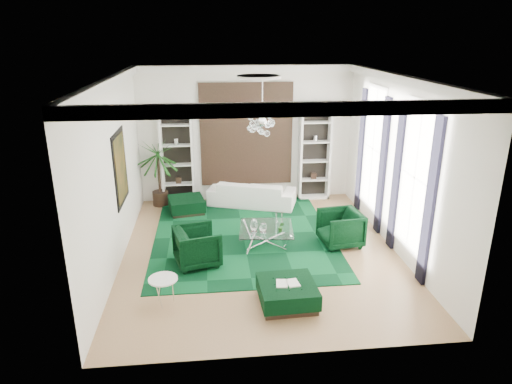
{
  "coord_description": "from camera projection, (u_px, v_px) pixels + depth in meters",
  "views": [
    {
      "loc": [
        -1.04,
        -9.14,
        4.62
      ],
      "look_at": [
        -0.04,
        0.5,
        1.22
      ],
      "focal_mm": 32.0,
      "sensor_mm": 36.0,
      "label": 1
    }
  ],
  "objects": [
    {
      "name": "curtain_far_b",
      "position": [
        361.0,
        151.0,
        12.09
      ],
      "size": [
        0.07,
        0.3,
        3.25
      ],
      "primitive_type": "cube",
      "color": "black",
      "rests_on": "floor"
    },
    {
      "name": "wall_front",
      "position": [
        289.0,
        241.0,
        6.29
      ],
      "size": [
        6.0,
        0.02,
        3.8
      ],
      "primitive_type": "cube",
      "color": "white",
      "rests_on": "ground"
    },
    {
      "name": "wall_left",
      "position": [
        114.0,
        174.0,
        9.28
      ],
      "size": [
        0.02,
        7.0,
        3.8
      ],
      "primitive_type": "cube",
      "color": "white",
      "rests_on": "ground"
    },
    {
      "name": "book",
      "position": [
        287.0,
        283.0,
        8.09
      ],
      "size": [
        0.42,
        0.28,
        0.03
      ],
      "primitive_type": "cube",
      "color": "white",
      "rests_on": "ottoman_front"
    },
    {
      "name": "wall_right",
      "position": [
        398.0,
        165.0,
        9.87
      ],
      "size": [
        0.02,
        7.0,
        3.8
      ],
      "primitive_type": "cube",
      "color": "white",
      "rests_on": "ground"
    },
    {
      "name": "ottoman_front",
      "position": [
        287.0,
        293.0,
        8.17
      ],
      "size": [
        1.04,
        1.04,
        0.4
      ],
      "primitive_type": "cube",
      "rotation": [
        0.0,
        0.0,
        0.04
      ],
      "color": "black",
      "rests_on": "floor"
    },
    {
      "name": "sofa",
      "position": [
        252.0,
        193.0,
        12.8
      ],
      "size": [
        2.57,
        1.63,
        0.7
      ],
      "primitive_type": "imported",
      "rotation": [
        0.0,
        0.0,
        2.83
      ],
      "color": "white",
      "rests_on": "floor"
    },
    {
      "name": "rug",
      "position": [
        243.0,
        235.0,
        10.97
      ],
      "size": [
        4.2,
        5.0,
        0.02
      ],
      "primitive_type": "cube",
      "color": "black",
      "rests_on": "floor"
    },
    {
      "name": "table_plant",
      "position": [
        281.0,
        227.0,
        10.13
      ],
      "size": [
        0.15,
        0.13,
        0.24
      ],
      "primitive_type": "imported",
      "rotation": [
        0.0,
        0.0,
        -0.16
      ],
      "color": "#194F16",
      "rests_on": "coffee_table"
    },
    {
      "name": "window_far",
      "position": [
        373.0,
        149.0,
        11.28
      ],
      "size": [
        0.03,
        1.1,
        2.9
      ],
      "primitive_type": "cube",
      "color": "white",
      "rests_on": "wall_right"
    },
    {
      "name": "ceiling",
      "position": [
        260.0,
        76.0,
        8.95
      ],
      "size": [
        6.0,
        7.0,
        0.02
      ],
      "primitive_type": "cube",
      "color": "white",
      "rests_on": "ground"
    },
    {
      "name": "painting",
      "position": [
        121.0,
        168.0,
        9.87
      ],
      "size": [
        0.04,
        1.3,
        1.6
      ],
      "primitive_type": "cube",
      "color": "black",
      "rests_on": "wall_left"
    },
    {
      "name": "side_table",
      "position": [
        164.0,
        291.0,
        8.14
      ],
      "size": [
        0.54,
        0.54,
        0.5
      ],
      "primitive_type": "cylinder",
      "rotation": [
        0.0,
        0.0,
        0.04
      ],
      "color": "white",
      "rests_on": "floor"
    },
    {
      "name": "window_near",
      "position": [
        415.0,
        178.0,
        9.03
      ],
      "size": [
        0.03,
        1.1,
        2.9
      ],
      "primitive_type": "cube",
      "color": "white",
      "rests_on": "wall_right"
    },
    {
      "name": "ottoman_side",
      "position": [
        187.0,
        205.0,
        12.33
      ],
      "size": [
        1.05,
        1.05,
        0.4
      ],
      "primitive_type": "cube",
      "rotation": [
        0.0,
        0.0,
        0.19
      ],
      "color": "black",
      "rests_on": "floor"
    },
    {
      "name": "armchair_right",
      "position": [
        340.0,
        228.0,
        10.37
      ],
      "size": [
        1.0,
        0.98,
        0.81
      ],
      "primitive_type": "imported",
      "rotation": [
        0.0,
        0.0,
        -1.44
      ],
      "color": "black",
      "rests_on": "floor"
    },
    {
      "name": "chandelier",
      "position": [
        262.0,
        122.0,
        9.54
      ],
      "size": [
        1.02,
        1.02,
        0.72
      ],
      "primitive_type": null,
      "rotation": [
        0.0,
        0.0,
        -0.34
      ],
      "color": "white",
      "rests_on": "ceiling"
    },
    {
      "name": "wall_back",
      "position": [
        246.0,
        134.0,
        12.87
      ],
      "size": [
        6.0,
        0.02,
        3.8
      ],
      "primitive_type": "cube",
      "color": "white",
      "rests_on": "ground"
    },
    {
      "name": "floor",
      "position": [
        260.0,
        251.0,
        10.21
      ],
      "size": [
        6.0,
        7.0,
        0.02
      ],
      "primitive_type": "cube",
      "color": "tan",
      "rests_on": "ground"
    },
    {
      "name": "shelving_left",
      "position": [
        177.0,
        155.0,
        12.66
      ],
      "size": [
        0.9,
        0.38,
        2.8
      ],
      "primitive_type": null,
      "color": "white",
      "rests_on": "floor"
    },
    {
      "name": "curtain_far_a",
      "position": [
        382.0,
        167.0,
        10.63
      ],
      "size": [
        0.07,
        0.3,
        3.25
      ],
      "primitive_type": "cube",
      "color": "black",
      "rests_on": "floor"
    },
    {
      "name": "curtain_near_a",
      "position": [
        430.0,
        203.0,
        8.37
      ],
      "size": [
        0.07,
        0.3,
        3.25
      ],
      "primitive_type": "cube",
      "color": "black",
      "rests_on": "floor"
    },
    {
      "name": "tapestry",
      "position": [
        246.0,
        135.0,
        12.83
      ],
      "size": [
        2.5,
        0.06,
        2.8
      ],
      "primitive_type": "cube",
      "color": "black",
      "rests_on": "wall_back"
    },
    {
      "name": "curtain_near_b",
      "position": [
        397.0,
        178.0,
        9.84
      ],
      "size": [
        0.07,
        0.3,
        3.25
      ],
      "primitive_type": "cube",
      "color": "black",
      "rests_on": "floor"
    },
    {
      "name": "palm",
      "position": [
        158.0,
        164.0,
        12.53
      ],
      "size": [
        1.97,
        1.97,
        2.4
      ],
      "primitive_type": null,
      "rotation": [
        0.0,
        0.0,
        -0.41
      ],
      "color": "#194F16",
      "rests_on": "floor"
    },
    {
      "name": "shelving_right",
      "position": [
        315.0,
        151.0,
        13.04
      ],
      "size": [
        0.9,
        0.38,
        2.8
      ],
      "primitive_type": null,
      "color": "white",
      "rests_on": "floor"
    },
    {
      "name": "ceiling_medallion",
      "position": [
        259.0,
        77.0,
        9.24
      ],
      "size": [
        0.9,
        0.9,
        0.05
      ],
      "primitive_type": "cylinder",
      "color": "white",
      "rests_on": "ceiling"
    },
    {
      "name": "armchair_left",
      "position": [
        197.0,
        246.0,
        9.5
      ],
      "size": [
        1.08,
        1.06,
        0.81
      ],
      "primitive_type": "imported",
      "rotation": [
        0.0,
        0.0,
        1.82
      ],
      "color": "black",
      "rests_on": "floor"
    },
    {
      "name": "crown_molding",
      "position": [
        260.0,
        82.0,
        8.98
      ],
      "size": [
        6.0,
        7.0,
        0.18
      ],
      "primitive_type": null,
      "color": "white",
      "rests_on": "ceiling"
    },
    {
      "name": "coffee_table",
      "position": [
        266.0,
        236.0,
        10.44
      ],
      "size": [
        1.32,
        1.32,
        0.41
      ],
      "primitive_type": null,
      "rotation": [
        0.0,
        0.0,
        -0.11
      ],
      "color": "white",
      "rests_on": "floor"
    }
  ]
}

